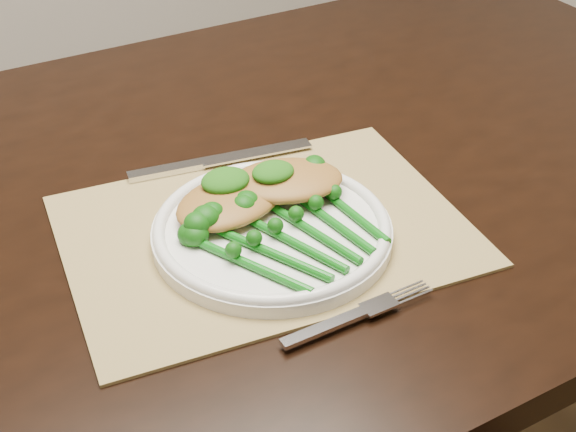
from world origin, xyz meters
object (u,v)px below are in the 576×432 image
dining_table (240,387)px  dinner_plate (272,229)px  broccolini_bundle (301,236)px  chicken_fillet_left (230,201)px  placemat (265,230)px

dining_table → dinner_plate: (-0.01, -0.14, 0.39)m
dinner_plate → broccolini_bundle: size_ratio=1.18×
dining_table → chicken_fillet_left: 0.42m
dining_table → dinner_plate: dinner_plate is taller
dining_table → dinner_plate: 0.41m
placemat → broccolini_bundle: broccolini_bundle is taller
broccolini_bundle → dining_table: bearing=75.0°
broccolini_bundle → chicken_fillet_left: bearing=101.5°
placemat → dinner_plate: (-0.00, -0.02, 0.01)m
placemat → broccolini_bundle: 0.06m
dining_table → placemat: placemat is taller
dining_table → placemat: (-0.01, -0.12, 0.37)m
dining_table → broccolini_bundle: 0.43m
dining_table → chicken_fillet_left: size_ratio=12.06×
broccolini_bundle → dinner_plate: bearing=99.2°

